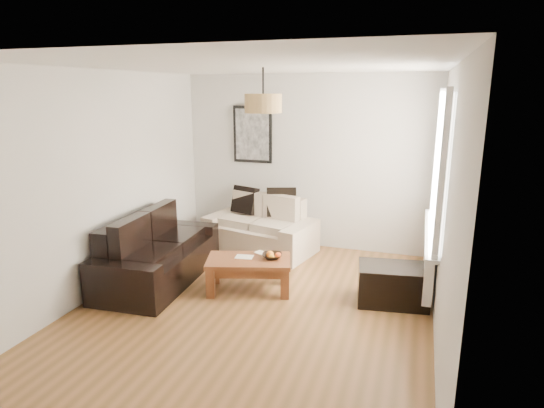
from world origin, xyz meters
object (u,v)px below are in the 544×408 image
(sofa_leather, at_px, (158,250))
(coffee_table, at_px, (249,275))
(ottoman, at_px, (393,285))
(loveseat_cream, at_px, (260,225))

(sofa_leather, xyz_separation_m, coffee_table, (1.21, 0.06, -0.20))
(ottoman, bearing_deg, loveseat_cream, 149.64)
(loveseat_cream, relative_size, ottoman, 2.05)
(loveseat_cream, distance_m, coffee_table, 1.45)
(sofa_leather, relative_size, coffee_table, 1.88)
(coffee_table, xyz_separation_m, ottoman, (1.67, 0.21, 0.02))
(coffee_table, bearing_deg, loveseat_cream, 104.22)
(loveseat_cream, xyz_separation_m, ottoman, (2.03, -1.19, -0.17))
(sofa_leather, distance_m, coffee_table, 1.22)
(loveseat_cream, bearing_deg, ottoman, -17.45)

